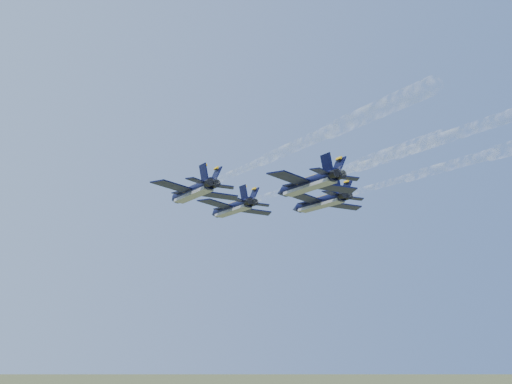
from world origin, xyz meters
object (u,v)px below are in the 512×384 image
jet_lead (232,208)px  jet_right (320,202)px  jet_left (192,192)px  jet_slot (308,184)px

jet_lead → jet_right: same height
jet_left → jet_slot: size_ratio=1.00×
jet_lead → jet_right: 15.89m
jet_right → jet_slot: 17.71m
jet_left → jet_right: same height
jet_lead → jet_right: (8.51, -13.42, 0.00)m
jet_left → jet_slot: bearing=-48.1°
jet_lead → jet_slot: same height
jet_right → jet_lead: bearing=129.0°
jet_right → jet_slot: (-12.11, -12.92, 0.00)m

